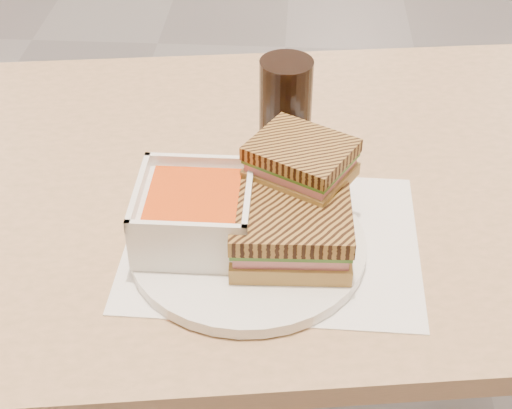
# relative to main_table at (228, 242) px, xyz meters

# --- Properties ---
(main_table) EXTENTS (1.29, 0.86, 0.75)m
(main_table) POSITION_rel_main_table_xyz_m (0.00, 0.00, 0.00)
(main_table) COLOR tan
(main_table) RESTS_ON ground
(tray_liner) EXTENTS (0.35, 0.28, 0.00)m
(tray_liner) POSITION_rel_main_table_xyz_m (0.07, -0.12, 0.11)
(tray_liner) COLOR white
(tray_liner) RESTS_ON main_table
(plate) EXTENTS (0.28, 0.28, 0.01)m
(plate) POSITION_rel_main_table_xyz_m (0.04, -0.14, 0.12)
(plate) COLOR white
(plate) RESTS_ON tray_liner
(soup_bowl) EXTENTS (0.13, 0.13, 0.07)m
(soup_bowl) POSITION_rel_main_table_xyz_m (-0.02, -0.14, 0.16)
(soup_bowl) COLOR white
(soup_bowl) RESTS_ON plate
(panini_lower) EXTENTS (0.14, 0.12, 0.06)m
(panini_lower) POSITION_rel_main_table_xyz_m (0.09, -0.16, 0.16)
(panini_lower) COLOR #AD8A47
(panini_lower) RESTS_ON plate
(panini_upper) EXTENTS (0.14, 0.13, 0.05)m
(panini_upper) POSITION_rel_main_table_xyz_m (0.10, -0.08, 0.21)
(panini_upper) COLOR #AD8A47
(panini_upper) RESTS_ON panini_lower
(cola_glass) EXTENTS (0.07, 0.07, 0.15)m
(cola_glass) POSITION_rel_main_table_xyz_m (0.08, 0.05, 0.19)
(cola_glass) COLOR black
(cola_glass) RESTS_ON main_table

